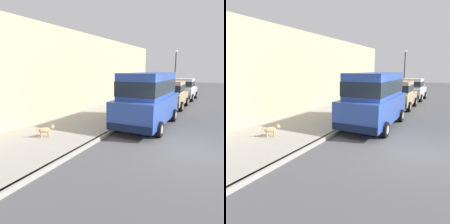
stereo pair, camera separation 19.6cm
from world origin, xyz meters
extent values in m
plane|color=#4C4C4F|center=(0.00, 0.00, 0.00)|extent=(80.00, 80.00, 0.00)
cube|color=gray|center=(-3.20, 0.00, 0.07)|extent=(0.16, 64.00, 0.14)
cube|color=#99968E|center=(-5.00, 0.00, 0.07)|extent=(3.60, 64.00, 0.14)
cube|color=#28479E|center=(-2.21, 2.53, 0.87)|extent=(1.92, 4.81, 1.10)
cube|color=#28479E|center=(-2.21, 2.53, 1.97)|extent=(1.69, 3.81, 1.10)
cube|color=#19232D|center=(-2.21, 2.53, 1.89)|extent=(1.72, 3.85, 0.61)
cube|color=#0E1837|center=(-2.22, 4.88, 0.46)|extent=(1.86, 0.21, 0.28)
cube|color=#0E1837|center=(-2.20, 0.18, 0.46)|extent=(1.86, 0.21, 0.28)
cylinder|color=black|center=(-3.17, 4.01, 0.32)|extent=(0.22, 0.64, 0.64)
cylinder|color=#9E9EA3|center=(-3.17, 4.01, 0.32)|extent=(0.24, 0.35, 0.35)
cylinder|color=black|center=(-1.27, 4.02, 0.32)|extent=(0.22, 0.64, 0.64)
cylinder|color=#9E9EA3|center=(-1.27, 4.02, 0.32)|extent=(0.24, 0.35, 0.35)
cylinder|color=black|center=(-3.16, 1.04, 0.32)|extent=(0.22, 0.64, 0.64)
cylinder|color=#9E9EA3|center=(-3.16, 1.04, 0.32)|extent=(0.24, 0.35, 0.35)
cylinder|color=black|center=(-1.26, 1.05, 0.32)|extent=(0.22, 0.64, 0.64)
cylinder|color=#9E9EA3|center=(-1.26, 1.05, 0.32)|extent=(0.24, 0.35, 0.35)
cube|color=#EAEACC|center=(-2.81, 4.91, 1.04)|extent=(0.28, 0.08, 0.14)
cube|color=#EAEACC|center=(-1.63, 4.91, 1.04)|extent=(0.28, 0.08, 0.14)
cube|color=tan|center=(-2.22, 8.06, 0.70)|extent=(1.75, 3.72, 0.76)
cube|color=tan|center=(-2.22, 7.81, 1.48)|extent=(1.53, 1.91, 0.80)
cube|color=#19232D|center=(-2.22, 7.81, 1.42)|extent=(1.57, 1.95, 0.44)
cube|color=#3E3527|center=(-2.20, 9.86, 0.46)|extent=(1.69, 0.22, 0.28)
cube|color=#3E3527|center=(-2.23, 6.26, 0.46)|extent=(1.69, 0.22, 0.28)
cylinder|color=black|center=(-3.07, 9.21, 0.32)|extent=(0.23, 0.64, 0.64)
cylinder|color=#9E9EA3|center=(-3.07, 9.21, 0.32)|extent=(0.24, 0.35, 0.35)
cylinder|color=black|center=(-1.35, 9.20, 0.32)|extent=(0.23, 0.64, 0.64)
cylinder|color=#9E9EA3|center=(-1.35, 9.20, 0.32)|extent=(0.24, 0.35, 0.35)
cylinder|color=black|center=(-3.09, 6.92, 0.32)|extent=(0.23, 0.64, 0.64)
cylinder|color=#9E9EA3|center=(-3.09, 6.92, 0.32)|extent=(0.24, 0.35, 0.35)
cylinder|color=black|center=(-1.37, 6.90, 0.32)|extent=(0.23, 0.64, 0.64)
cylinder|color=#9E9EA3|center=(-1.37, 6.90, 0.32)|extent=(0.24, 0.35, 0.35)
cube|color=#EAEACC|center=(-2.73, 9.89, 0.81)|extent=(0.28, 0.08, 0.14)
cube|color=#EAEACC|center=(-1.67, 9.88, 0.81)|extent=(0.28, 0.08, 0.14)
cube|color=#BCBCC1|center=(-2.07, 12.78, 0.70)|extent=(1.82, 3.75, 0.76)
cube|color=#BCBCC1|center=(-2.08, 12.53, 1.48)|extent=(1.57, 1.94, 0.80)
cube|color=#19232D|center=(-2.08, 12.53, 1.42)|extent=(1.60, 1.98, 0.44)
cube|color=#424243|center=(-2.02, 14.58, 0.46)|extent=(1.69, 0.25, 0.28)
cube|color=#424243|center=(-2.12, 10.98, 0.46)|extent=(1.69, 0.25, 0.28)
cylinder|color=black|center=(-2.90, 13.95, 0.32)|extent=(0.24, 0.65, 0.64)
cylinder|color=#9E9EA3|center=(-2.90, 13.95, 0.32)|extent=(0.25, 0.36, 0.35)
cylinder|color=black|center=(-1.18, 13.90, 0.32)|extent=(0.24, 0.65, 0.64)
cylinder|color=#9E9EA3|center=(-1.18, 13.90, 0.32)|extent=(0.25, 0.36, 0.35)
cylinder|color=black|center=(-2.96, 11.65, 0.32)|extent=(0.24, 0.65, 0.64)
cylinder|color=#9E9EA3|center=(-2.96, 11.65, 0.32)|extent=(0.25, 0.36, 0.35)
cylinder|color=black|center=(-1.24, 11.61, 0.32)|extent=(0.24, 0.65, 0.64)
cylinder|color=#9E9EA3|center=(-1.24, 11.61, 0.32)|extent=(0.25, 0.36, 0.35)
cube|color=#EAEACC|center=(-2.55, 14.62, 0.81)|extent=(0.28, 0.09, 0.14)
cube|color=#EAEACC|center=(-1.49, 14.59, 0.81)|extent=(0.28, 0.09, 0.14)
ellipsoid|color=tan|center=(-5.03, -1.36, 0.42)|extent=(0.42, 0.47, 0.20)
cylinder|color=tan|center=(-4.99, -1.21, 0.23)|extent=(0.05, 0.05, 0.18)
cylinder|color=tan|center=(-4.90, -1.28, 0.23)|extent=(0.05, 0.05, 0.18)
cylinder|color=tan|center=(-5.16, -1.43, 0.23)|extent=(0.05, 0.05, 0.18)
cylinder|color=tan|center=(-5.06, -1.50, 0.23)|extent=(0.05, 0.05, 0.18)
sphere|color=tan|center=(-4.85, -1.13, 0.51)|extent=(0.17, 0.17, 0.17)
ellipsoid|color=brown|center=(-4.80, -1.05, 0.49)|extent=(0.12, 0.13, 0.06)
cone|color=tan|center=(-4.90, -1.10, 0.59)|extent=(0.06, 0.06, 0.07)
cone|color=tan|center=(-4.82, -1.16, 0.59)|extent=(0.06, 0.06, 0.07)
cylinder|color=tan|center=(-5.18, -1.57, 0.48)|extent=(0.10, 0.12, 0.13)
cylinder|color=#2D2D33|center=(-3.55, 15.95, 2.24)|extent=(0.12, 0.12, 4.20)
ellipsoid|color=silver|center=(-3.55, 15.95, 4.46)|extent=(0.36, 0.36, 0.20)
cube|color=tan|center=(-7.10, 6.13, 2.42)|extent=(0.50, 20.00, 4.84)
camera|label=1|loc=(0.76, -7.11, 2.68)|focal=34.12mm
camera|label=2|loc=(0.93, -7.02, 2.68)|focal=34.12mm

